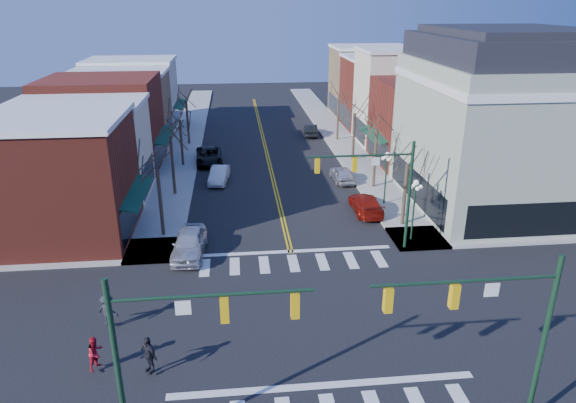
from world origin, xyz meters
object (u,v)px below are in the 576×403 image
object	(u,v)px
car_left_mid	(219,175)
car_right_far	(311,130)
car_right_mid	(342,174)
victorian_corner	(500,121)
pedestrian_dark_a	(149,354)
car_left_near	(189,243)
car_left_far	(209,156)
lamppost_midblock	(386,169)
pedestrian_dark_b	(108,310)
pedestrian_red_b	(96,353)
car_right_near	(366,204)
lamppost_corner	(415,200)

from	to	relation	value
car_left_mid	car_right_far	world-z (taller)	car_right_far
car_right_mid	car_right_far	bearing A→B (deg)	-91.66
victorian_corner	pedestrian_dark_a	size ratio (longest dim) A/B	8.21
car_left_near	car_left_mid	size ratio (longest dim) A/B	1.17
car_right_mid	victorian_corner	bearing A→B (deg)	145.36
victorian_corner	pedestrian_dark_a	xyz separation A→B (m)	(-23.80, -17.59, -5.64)
car_left_far	victorian_corner	bearing A→B (deg)	-33.96
lamppost_midblock	car_right_mid	distance (m)	6.73
pedestrian_dark_a	pedestrian_dark_b	world-z (taller)	pedestrian_dark_a
pedestrian_dark_a	car_left_far	bearing A→B (deg)	132.93
victorian_corner	pedestrian_red_b	bearing A→B (deg)	-146.73
pedestrian_dark_a	car_right_mid	bearing A→B (deg)	106.50
car_right_near	pedestrian_dark_b	size ratio (longest dim) A/B	2.86
pedestrian_red_b	pedestrian_dark_a	size ratio (longest dim) A/B	0.90
lamppost_corner	car_right_far	xyz separation A→B (m)	(-2.51, 29.06, -2.28)
car_left_near	pedestrian_red_b	world-z (taller)	pedestrian_red_b
car_left_near	pedestrian_dark_b	world-z (taller)	pedestrian_dark_b
victorian_corner	car_left_mid	distance (m)	23.32
car_left_near	car_left_far	world-z (taller)	car_left_near
lamppost_corner	car_left_mid	xyz separation A→B (m)	(-13.00, 13.38, -2.28)
car_left_far	pedestrian_red_b	size ratio (longest dim) A/B	3.45
lamppost_corner	lamppost_midblock	xyz separation A→B (m)	(0.00, 6.50, 0.00)
car_right_near	pedestrian_red_b	bearing A→B (deg)	45.96
car_left_far	pedestrian_dark_b	bearing A→B (deg)	-101.59
victorian_corner	car_right_near	size ratio (longest dim) A/B	2.98
lamppost_corner	pedestrian_dark_a	size ratio (longest dim) A/B	2.49
car_right_mid	pedestrian_dark_a	world-z (taller)	pedestrian_dark_a
car_left_near	victorian_corner	bearing A→B (deg)	19.84
pedestrian_red_b	pedestrian_dark_b	xyz separation A→B (m)	(-0.19, 3.23, 0.05)
car_left_mid	car_right_mid	size ratio (longest dim) A/B	1.03
car_left_near	pedestrian_dark_a	distance (m)	11.13
car_left_mid	pedestrian_dark_b	xyz separation A→B (m)	(-5.00, -21.28, 0.31)
pedestrian_dark_b	car_left_far	bearing A→B (deg)	-75.41
lamppost_corner	pedestrian_dark_b	world-z (taller)	lamppost_corner
pedestrian_red_b	pedestrian_dark_a	bearing A→B (deg)	-70.55
lamppost_midblock	car_left_far	size ratio (longest dim) A/B	0.80
car_right_far	pedestrian_dark_a	size ratio (longest dim) A/B	2.40
lamppost_midblock	car_left_near	distance (m)	16.33
lamppost_corner	car_left_far	world-z (taller)	lamppost_corner
car_left_mid	car_right_near	bearing A→B (deg)	-29.05
car_left_far	pedestrian_dark_a	xyz separation A→B (m)	(-1.40, -30.81, 0.27)
lamppost_corner	car_right_near	world-z (taller)	lamppost_corner
car_right_mid	car_right_far	size ratio (longest dim) A/B	0.97
lamppost_corner	pedestrian_dark_b	distance (m)	19.75
car_left_mid	pedestrian_dark_a	world-z (taller)	pedestrian_dark_a
car_right_near	car_right_mid	xyz separation A→B (m)	(-0.35, 7.27, -0.01)
lamppost_corner	car_left_mid	world-z (taller)	lamppost_corner
pedestrian_red_b	car_left_far	bearing A→B (deg)	23.77
car_right_near	car_right_far	bearing A→B (deg)	-87.89
car_left_near	car_right_mid	distance (m)	17.97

